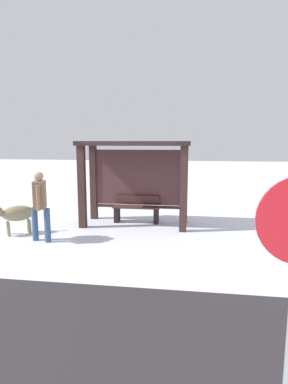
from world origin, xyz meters
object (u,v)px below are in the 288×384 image
dog (14,214)px  bus_shelter (136,166)px  person_walking (40,201)px  bench_left_inside (137,210)px

dog → bus_shelter: bearing=28.9°
bus_shelter → person_walking: bus_shelter is taller
person_walking → dog: person_walking is taller
dog → person_walking: bearing=-25.2°
bus_shelter → bench_left_inside: bearing=90.0°
bench_left_inside → person_walking: 2.89m
person_walking → dog: size_ratio=1.64×
person_walking → dog: bearing=154.8°
bench_left_inside → dog: (-2.82, -1.65, 0.16)m
bench_left_inside → person_walking: size_ratio=0.82×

